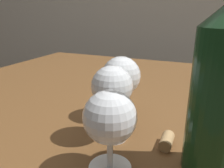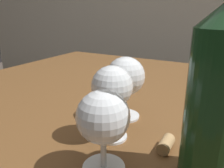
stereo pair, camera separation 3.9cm
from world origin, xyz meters
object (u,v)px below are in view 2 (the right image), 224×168
at_px(wine_glass_port, 112,89).
at_px(wine_bottle, 217,93).
at_px(wine_glass_rose, 125,77).
at_px(wine_glass_cabernet, 103,119).
at_px(cork, 166,144).

height_order(wine_glass_port, wine_bottle, wine_bottle).
height_order(wine_glass_rose, wine_bottle, wine_bottle).
distance_m(wine_glass_cabernet, wine_glass_port, 0.09).
relative_size(wine_glass_cabernet, cork, 3.05).
bearing_deg(wine_glass_port, wine_glass_cabernet, -68.72).
distance_m(wine_bottle, cork, 0.14).
distance_m(wine_glass_cabernet, cork, 0.14).
height_order(wine_bottle, cork, wine_bottle).
xyz_separation_m(wine_bottle, cork, (-0.07, 0.03, -0.12)).
bearing_deg(wine_glass_cabernet, wine_glass_rose, 106.00).
xyz_separation_m(wine_glass_cabernet, wine_glass_rose, (-0.05, 0.18, 0.01)).
height_order(wine_glass_cabernet, cork, wine_glass_cabernet).
distance_m(wine_glass_rose, cork, 0.17).
xyz_separation_m(wine_glass_cabernet, wine_bottle, (0.14, 0.06, 0.04)).
bearing_deg(wine_glass_rose, cork, -33.75).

